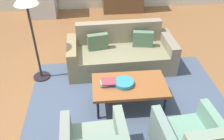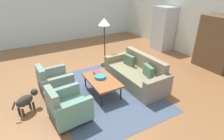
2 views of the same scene
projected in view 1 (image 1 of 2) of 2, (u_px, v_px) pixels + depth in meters
The scene contains 7 objects.
ground_plane at pixel (93, 84), 4.57m from camera, with size 11.40×11.40×0.00m, color brown.
area_rug at pixel (128, 102), 4.18m from camera, with size 3.40×2.60×0.01m, color #455269.
couch at pixel (120, 53), 4.93m from camera, with size 2.13×0.97×0.86m.
coffee_table at pixel (130, 86), 3.90m from camera, with size 1.20×0.70×0.44m.
fruit_bowl at pixel (124, 83), 3.85m from camera, with size 0.31×0.31×0.07m, color teal.
book_stack at pixel (109, 83), 3.86m from camera, with size 0.28×0.21×0.07m.
floor_lamp at pixel (27, 6), 3.91m from camera, with size 0.40×0.40×1.72m.
Camera 1 is at (0.03, -3.57, 2.89)m, focal length 38.78 mm.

